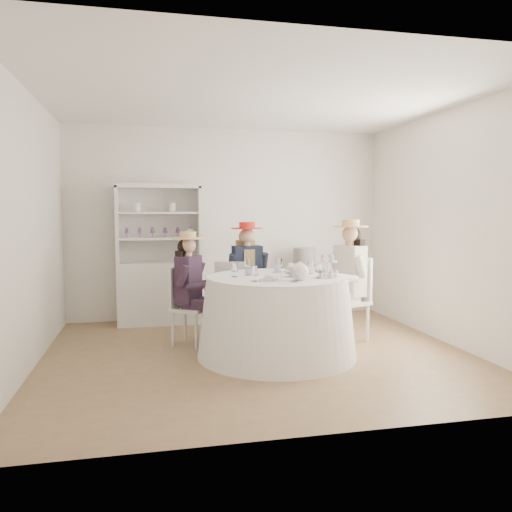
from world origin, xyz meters
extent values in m
plane|color=brown|center=(0.00, 0.00, 0.00)|extent=(4.50, 4.50, 0.00)
plane|color=white|center=(0.00, 0.00, 2.70)|extent=(4.50, 4.50, 0.00)
plane|color=white|center=(0.00, 2.00, 1.35)|extent=(4.50, 0.00, 4.50)
plane|color=white|center=(0.00, -2.00, 1.35)|extent=(4.50, 0.00, 4.50)
plane|color=white|center=(-2.25, 0.00, 1.35)|extent=(0.00, 4.50, 4.50)
plane|color=white|center=(2.25, 0.00, 1.35)|extent=(0.00, 4.50, 4.50)
cone|color=white|center=(0.18, -0.09, 0.41)|extent=(1.68, 1.68, 0.83)
cylinder|color=white|center=(0.18, -0.09, 0.84)|extent=(1.48, 1.48, 0.02)
cube|color=silver|center=(-0.99, 1.75, 0.42)|extent=(1.12, 0.43, 0.84)
cube|color=silver|center=(-0.99, 1.94, 1.35)|extent=(1.12, 0.05, 1.03)
cube|color=silver|center=(-0.99, 1.75, 1.87)|extent=(1.12, 0.43, 0.06)
cube|color=silver|center=(-1.53, 1.75, 1.35)|extent=(0.04, 0.42, 1.03)
cube|color=silver|center=(-0.44, 1.75, 1.35)|extent=(0.04, 0.42, 1.03)
cube|color=silver|center=(-0.99, 1.75, 1.17)|extent=(1.05, 0.39, 0.03)
cube|color=silver|center=(-0.99, 1.75, 1.51)|extent=(1.05, 0.39, 0.03)
sphere|color=white|center=(-0.57, 1.75, 1.24)|extent=(0.13, 0.13, 0.13)
cube|color=silver|center=(1.05, 1.68, 0.34)|extent=(0.58, 0.58, 0.69)
cylinder|color=black|center=(1.05, 1.68, 0.85)|extent=(0.39, 0.39, 0.32)
cube|color=silver|center=(-0.67, 0.55, 0.41)|extent=(0.51, 0.51, 0.04)
cylinder|color=silver|center=(-0.63, 0.35, 0.20)|extent=(0.03, 0.03, 0.41)
cylinder|color=silver|center=(-0.47, 0.60, 0.20)|extent=(0.03, 0.03, 0.41)
cylinder|color=silver|center=(-0.88, 0.51, 0.20)|extent=(0.03, 0.03, 0.41)
cylinder|color=silver|center=(-0.72, 0.75, 0.20)|extent=(0.03, 0.03, 0.41)
cube|color=silver|center=(-0.81, 0.64, 0.66)|extent=(0.21, 0.31, 0.46)
cube|color=black|center=(-0.69, 0.56, 0.76)|extent=(0.33, 0.38, 0.53)
cube|color=black|center=(-0.62, 0.42, 0.49)|extent=(0.33, 0.27, 0.11)
cylinder|color=black|center=(-0.51, 0.35, 0.21)|extent=(0.09, 0.09, 0.42)
cylinder|color=black|center=(-0.76, 0.38, 0.82)|extent=(0.18, 0.16, 0.25)
cube|color=black|center=(-0.53, 0.56, 0.49)|extent=(0.33, 0.27, 0.11)
cylinder|color=black|center=(-0.43, 0.49, 0.21)|extent=(0.09, 0.09, 0.42)
cylinder|color=black|center=(-0.55, 0.70, 0.82)|extent=(0.18, 0.16, 0.25)
cylinder|color=#D8A889|center=(-0.69, 0.56, 1.04)|extent=(0.08, 0.08, 0.07)
sphere|color=#D8A889|center=(-0.69, 0.56, 1.14)|extent=(0.18, 0.18, 0.18)
sphere|color=black|center=(-0.72, 0.58, 1.13)|extent=(0.18, 0.18, 0.18)
cube|color=black|center=(-0.75, 0.60, 0.91)|extent=(0.18, 0.23, 0.35)
cylinder|color=tan|center=(-0.69, 0.56, 1.23)|extent=(0.37, 0.37, 0.01)
cylinder|color=tan|center=(-0.69, 0.56, 1.26)|extent=(0.18, 0.18, 0.07)
cube|color=silver|center=(0.08, 0.98, 0.45)|extent=(0.43, 0.43, 0.04)
cylinder|color=silver|center=(-0.06, 0.80, 0.22)|extent=(0.04, 0.04, 0.44)
cylinder|color=silver|center=(0.26, 0.83, 0.22)|extent=(0.04, 0.04, 0.44)
cylinder|color=silver|center=(-0.09, 1.12, 0.22)|extent=(0.04, 0.04, 0.44)
cylinder|color=silver|center=(0.23, 1.15, 0.22)|extent=(0.04, 0.04, 0.44)
cube|color=silver|center=(0.07, 1.15, 0.71)|extent=(0.38, 0.07, 0.50)
cube|color=#181F30|center=(0.08, 1.00, 0.81)|extent=(0.37, 0.23, 0.57)
cube|color=tan|center=(0.08, 1.00, 0.81)|extent=(0.16, 0.23, 0.50)
cube|color=#181F30|center=(0.01, 0.85, 0.53)|extent=(0.16, 0.35, 0.12)
cylinder|color=#181F30|center=(0.02, 0.71, 0.23)|extent=(0.10, 0.10, 0.46)
cylinder|color=#181F30|center=(-0.12, 0.94, 0.88)|extent=(0.11, 0.18, 0.27)
cube|color=#181F30|center=(0.18, 0.87, 0.53)|extent=(0.16, 0.35, 0.12)
cylinder|color=#181F30|center=(0.20, 0.73, 0.23)|extent=(0.10, 0.10, 0.46)
cylinder|color=#181F30|center=(0.29, 0.98, 0.88)|extent=(0.11, 0.18, 0.27)
cylinder|color=#D8A889|center=(0.08, 1.00, 1.12)|extent=(0.09, 0.09, 0.08)
sphere|color=#D8A889|center=(0.08, 1.00, 1.23)|extent=(0.19, 0.19, 0.19)
sphere|color=tan|center=(0.08, 1.04, 1.21)|extent=(0.19, 0.19, 0.19)
cube|color=tan|center=(0.07, 1.07, 0.98)|extent=(0.24, 0.10, 0.38)
cylinder|color=red|center=(0.08, 1.00, 1.32)|extent=(0.40, 0.40, 0.01)
cylinder|color=red|center=(0.08, 1.00, 1.36)|extent=(0.20, 0.20, 0.08)
cube|color=silver|center=(1.16, 0.33, 0.46)|extent=(0.52, 0.52, 0.04)
cylinder|color=silver|center=(0.96, 0.43, 0.22)|extent=(0.04, 0.04, 0.45)
cylinder|color=silver|center=(1.07, 0.13, 0.22)|extent=(0.04, 0.04, 0.45)
cylinder|color=silver|center=(1.26, 0.54, 0.22)|extent=(0.04, 0.04, 0.45)
cylinder|color=silver|center=(1.37, 0.24, 0.22)|extent=(0.04, 0.04, 0.45)
cube|color=silver|center=(1.34, 0.40, 0.73)|extent=(0.16, 0.37, 0.51)
cube|color=beige|center=(1.18, 0.34, 0.83)|extent=(0.32, 0.41, 0.59)
cube|color=beige|center=(1.02, 0.38, 0.54)|extent=(0.37, 0.24, 0.12)
cylinder|color=beige|center=(0.88, 0.33, 0.23)|extent=(0.10, 0.10, 0.47)
cylinder|color=beige|center=(1.07, 0.53, 0.91)|extent=(0.20, 0.15, 0.28)
cube|color=beige|center=(1.08, 0.21, 0.54)|extent=(0.37, 0.24, 0.12)
cylinder|color=beige|center=(0.95, 0.16, 0.23)|extent=(0.10, 0.10, 0.47)
cylinder|color=beige|center=(1.22, 0.13, 0.91)|extent=(0.20, 0.15, 0.28)
cylinder|color=#D8A889|center=(1.18, 0.34, 1.15)|extent=(0.09, 0.09, 0.08)
sphere|color=#D8A889|center=(1.18, 0.34, 1.26)|extent=(0.19, 0.19, 0.19)
sphere|color=black|center=(1.23, 0.36, 1.25)|extent=(0.19, 0.19, 0.19)
cube|color=black|center=(1.26, 0.37, 1.01)|extent=(0.16, 0.26, 0.39)
cylinder|color=tan|center=(1.18, 0.34, 1.35)|extent=(0.41, 0.41, 0.01)
cylinder|color=tan|center=(1.18, 0.34, 1.39)|extent=(0.20, 0.20, 0.08)
cube|color=silver|center=(-0.12, 1.00, 0.43)|extent=(0.48, 0.48, 0.04)
cylinder|color=silver|center=(0.07, 1.10, 0.21)|extent=(0.03, 0.03, 0.42)
cylinder|color=silver|center=(-0.22, 1.19, 0.21)|extent=(0.03, 0.03, 0.42)
cylinder|color=silver|center=(-0.02, 0.81, 0.21)|extent=(0.03, 0.03, 0.42)
cylinder|color=silver|center=(-0.31, 0.90, 0.21)|extent=(0.03, 0.03, 0.42)
cube|color=silver|center=(-0.17, 0.84, 0.68)|extent=(0.35, 0.13, 0.47)
imported|color=white|center=(-0.09, 0.03, 0.88)|extent=(0.10, 0.10, 0.07)
imported|color=white|center=(0.26, 0.21, 0.88)|extent=(0.10, 0.10, 0.07)
imported|color=white|center=(0.39, 0.13, 0.89)|extent=(0.13, 0.13, 0.08)
imported|color=white|center=(0.38, -0.14, 0.87)|extent=(0.28, 0.28, 0.05)
sphere|color=pink|center=(0.42, -0.14, 0.93)|extent=(0.06, 0.06, 0.06)
sphere|color=white|center=(0.41, -0.10, 0.93)|extent=(0.06, 0.06, 0.06)
sphere|color=pink|center=(0.38, -0.09, 0.93)|extent=(0.06, 0.06, 0.06)
sphere|color=white|center=(0.34, -0.09, 0.93)|extent=(0.06, 0.06, 0.06)
sphere|color=pink|center=(0.32, -0.12, 0.93)|extent=(0.06, 0.06, 0.06)
sphere|color=white|center=(0.32, -0.16, 0.93)|extent=(0.06, 0.06, 0.06)
sphere|color=pink|center=(0.34, -0.19, 0.93)|extent=(0.06, 0.06, 0.06)
sphere|color=white|center=(0.38, -0.19, 0.93)|extent=(0.06, 0.06, 0.06)
sphere|color=pink|center=(0.41, -0.18, 0.93)|extent=(0.06, 0.06, 0.06)
sphere|color=white|center=(0.33, -0.43, 0.93)|extent=(0.18, 0.18, 0.18)
cylinder|color=white|center=(0.44, -0.43, 0.94)|extent=(0.11, 0.03, 0.09)
cylinder|color=white|center=(0.33, -0.43, 1.02)|extent=(0.04, 0.04, 0.02)
cylinder|color=white|center=(0.03, -0.42, 0.85)|extent=(0.23, 0.23, 0.01)
cube|color=beige|center=(-0.02, -0.44, 0.88)|extent=(0.05, 0.04, 0.03)
cube|color=beige|center=(0.03, -0.42, 0.89)|extent=(0.06, 0.05, 0.03)
cube|color=beige|center=(0.07, -0.40, 0.88)|extent=(0.07, 0.06, 0.03)
cube|color=beige|center=(0.01, -0.38, 0.89)|extent=(0.06, 0.06, 0.03)
cube|color=beige|center=(0.06, -0.46, 0.88)|extent=(0.06, 0.07, 0.03)
cylinder|color=white|center=(0.68, -0.28, 0.85)|extent=(0.25, 0.25, 0.01)
cylinder|color=white|center=(0.68, -0.28, 0.93)|extent=(0.02, 0.02, 0.17)
cylinder|color=white|center=(0.68, -0.28, 1.02)|extent=(0.19, 0.19, 0.01)
camera|label=1|loc=(-1.14, -5.12, 1.52)|focal=35.00mm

